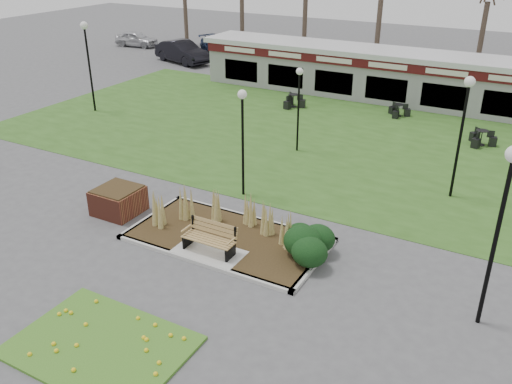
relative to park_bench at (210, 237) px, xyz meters
The scene contains 18 objects.
ground 0.64m from the park_bench, 90.00° to the right, with size 100.00×100.00×0.00m, color #515154.
lawn 11.77m from the park_bench, 90.00° to the left, with size 34.00×16.00×0.02m, color #30581C.
flower_bed 4.88m from the park_bench, 90.00° to the right, with size 4.20×3.00×0.16m.
planting_bed 1.70m from the park_bench, 40.83° to the left, with size 6.75×3.40×1.27m.
park_bench is the anchor object (origin of this frame).
brick_planter 4.47m from the park_bench, behind, with size 1.50×1.50×0.95m.
food_pavilion 19.73m from the park_bench, 90.00° to the left, with size 24.60×3.40×2.90m.
lamp_post_near_left 4.94m from the park_bench, 106.62° to the left, with size 0.34×0.34×4.09m.
lamp_post_near_right 8.38m from the park_bench, ahead, with size 0.40×0.40×4.84m.
lamp_post_mid_right 9.72m from the park_bench, 98.58° to the left, with size 0.32×0.32×3.82m.
lamp_post_far_right 10.08m from the park_bench, 53.76° to the left, with size 0.38×0.38×4.60m.
lamp_post_far_left 17.17m from the park_bench, 145.88° to the left, with size 0.40×0.40×4.86m.
bistro_set_a 16.18m from the park_bench, 106.30° to the left, with size 1.34×1.32×0.73m.
bistro_set_b 16.80m from the park_bench, 85.81° to the left, with size 1.24×1.09×0.66m.
bistro_set_c 15.35m from the park_bench, 67.54° to the left, with size 1.30×1.32×0.72m.
car_silver 35.45m from the park_bench, 133.82° to the left, with size 1.56×3.88×1.32m, color #B9BABE.
car_black 28.00m from the park_bench, 127.69° to the left, with size 1.75×5.02×1.65m, color black.
car_blue 31.45m from the park_bench, 121.73° to the left, with size 1.82×4.47×1.30m, color navy.
Camera 1 is at (8.21, -11.69, 9.04)m, focal length 38.00 mm.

